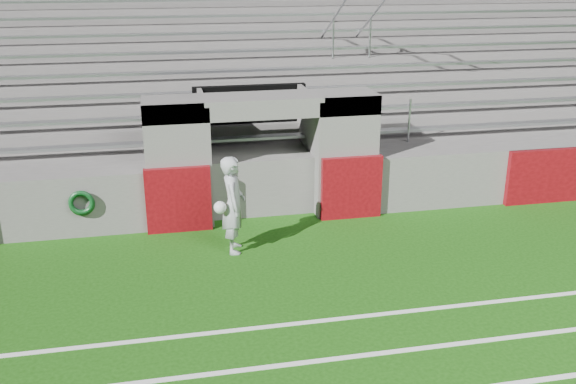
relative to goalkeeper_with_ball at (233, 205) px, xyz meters
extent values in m
plane|color=#15460B|center=(0.84, -1.79, -0.93)|extent=(90.00, 90.00, 0.00)
cube|color=white|center=(0.84, -3.79, -0.92)|extent=(28.00, 0.09, 0.01)
cube|color=white|center=(0.84, -2.79, -0.92)|extent=(28.00, 0.09, 0.01)
cube|color=#615E5C|center=(-0.96, 1.71, 0.37)|extent=(1.20, 1.00, 2.60)
cube|color=#615E5C|center=(2.64, 1.71, 0.37)|extent=(1.20, 1.00, 2.60)
cube|color=black|center=(0.84, 3.41, 0.32)|extent=(2.60, 0.20, 2.50)
cube|color=#615E5C|center=(-0.31, 2.31, 0.32)|extent=(0.10, 2.20, 2.50)
cube|color=#615E5C|center=(1.99, 2.31, 0.32)|extent=(0.10, 2.20, 2.50)
cube|color=#615E5C|center=(0.84, 1.71, 1.47)|extent=(4.80, 1.00, 0.40)
cube|color=#615E5C|center=(0.84, 5.56, 0.22)|extent=(26.00, 8.00, 0.20)
cube|color=#615E5C|center=(0.84, 5.56, -0.40)|extent=(26.00, 8.00, 1.05)
cube|color=#5C070D|center=(-0.96, 1.15, -0.25)|extent=(1.30, 0.15, 1.35)
cube|color=#5C070D|center=(2.64, 1.15, -0.25)|extent=(1.30, 0.15, 1.35)
cube|color=#5C070D|center=(7.34, 1.15, -0.30)|extent=(2.20, 0.15, 1.25)
cube|color=gray|center=(0.84, 2.63, 0.54)|extent=(23.00, 0.28, 0.06)
cube|color=#615E5C|center=(0.84, 3.48, 0.51)|extent=(24.00, 0.75, 0.38)
cube|color=gray|center=(0.84, 3.38, 0.92)|extent=(23.00, 0.28, 0.06)
cube|color=#615E5C|center=(0.84, 4.23, 0.70)|extent=(24.00, 0.75, 0.76)
cube|color=gray|center=(0.84, 4.13, 1.30)|extent=(23.00, 0.28, 0.06)
cube|color=#615E5C|center=(0.84, 4.98, 0.89)|extent=(24.00, 0.75, 1.14)
cube|color=gray|center=(0.84, 4.88, 1.68)|extent=(23.00, 0.28, 0.06)
cube|color=#615E5C|center=(0.84, 5.73, 1.08)|extent=(24.00, 0.75, 1.52)
cube|color=gray|center=(0.84, 5.63, 2.06)|extent=(23.00, 0.28, 0.06)
cube|color=#615E5C|center=(0.84, 6.48, 1.27)|extent=(24.00, 0.75, 1.90)
cube|color=gray|center=(0.84, 6.38, 2.44)|extent=(23.00, 0.28, 0.06)
cube|color=#615E5C|center=(0.84, 7.23, 1.46)|extent=(24.00, 0.75, 2.28)
cube|color=gray|center=(0.84, 7.13, 2.82)|extent=(23.00, 0.28, 0.06)
cube|color=#615E5C|center=(0.84, 7.98, 1.65)|extent=(24.00, 0.75, 2.66)
cube|color=gray|center=(0.84, 7.88, 3.20)|extent=(23.00, 0.28, 0.06)
cube|color=#615E5C|center=(0.84, 8.66, 1.72)|extent=(26.00, 0.60, 5.29)
cylinder|color=#A5A8AD|center=(3.34, 2.36, 0.82)|extent=(0.05, 0.05, 1.00)
cylinder|color=#A5A8AD|center=(3.34, 5.36, 2.34)|extent=(0.05, 0.05, 1.00)
cylinder|color=#A5A8AD|center=(3.34, 5.36, 2.84)|extent=(0.05, 6.02, 3.08)
cylinder|color=#A5A8AD|center=(4.34, 2.36, 0.82)|extent=(0.05, 0.05, 1.00)
cylinder|color=#A5A8AD|center=(4.34, 5.36, 2.34)|extent=(0.05, 0.05, 1.00)
cylinder|color=#A5A8AD|center=(4.34, 5.36, 2.84)|extent=(0.05, 6.02, 3.08)
imported|color=#A8ABB2|center=(0.01, 0.00, 0.00)|extent=(0.51, 0.72, 1.86)
sphere|color=white|center=(-0.25, -0.14, 0.02)|extent=(0.23, 0.23, 0.23)
torus|color=#0B390E|center=(-2.82, 1.16, -0.20)|extent=(0.50, 0.09, 0.50)
torus|color=#0D431A|center=(-2.82, 1.11, -0.15)|extent=(0.49, 0.09, 0.49)
camera|label=1|loc=(-1.24, -11.04, 4.25)|focal=40.00mm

